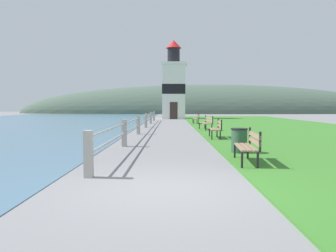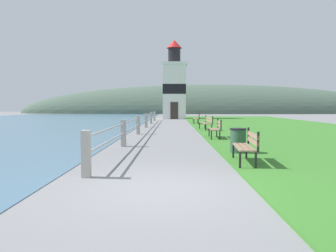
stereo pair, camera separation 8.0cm
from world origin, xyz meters
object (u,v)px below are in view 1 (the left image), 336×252
(park_bench_near, at_px, (249,145))
(park_bench_by_lighthouse, at_px, (197,118))
(park_bench_midway, at_px, (217,128))
(trash_bin, at_px, (239,141))
(park_bench_far, at_px, (207,122))
(lighthouse, at_px, (174,86))

(park_bench_near, height_order, park_bench_by_lighthouse, same)
(park_bench_midway, distance_m, trash_bin, 4.78)
(park_bench_far, distance_m, lighthouse, 19.50)
(park_bench_midway, bearing_deg, trash_bin, 93.47)
(park_bench_near, relative_size, park_bench_by_lighthouse, 0.83)
(park_bench_near, xyz_separation_m, park_bench_far, (0.19, 11.93, 0.00))
(park_bench_midway, bearing_deg, park_bench_near, 92.10)
(park_bench_midway, height_order, trash_bin, park_bench_midway)
(park_bench_far, height_order, lighthouse, lighthouse)
(park_bench_by_lighthouse, bearing_deg, park_bench_midway, 91.31)
(park_bench_midway, bearing_deg, lighthouse, -83.00)
(park_bench_far, xyz_separation_m, park_bench_by_lighthouse, (-0.08, 7.30, 0.00))
(park_bench_near, xyz_separation_m, park_bench_by_lighthouse, (0.11, 19.23, 0.00))
(lighthouse, bearing_deg, park_bench_by_lighthouse, -81.03)
(park_bench_far, height_order, trash_bin, park_bench_far)
(park_bench_far, xyz_separation_m, lighthouse, (-1.94, 19.11, 3.39))
(park_bench_far, bearing_deg, park_bench_midway, 81.37)
(park_bench_midway, relative_size, trash_bin, 1.95)
(lighthouse, bearing_deg, park_bench_far, -84.21)
(park_bench_midway, xyz_separation_m, park_bench_by_lighthouse, (0.04, 12.59, 0.00))
(park_bench_far, relative_size, park_bench_by_lighthouse, 0.95)
(park_bench_midway, relative_size, lighthouse, 0.17)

